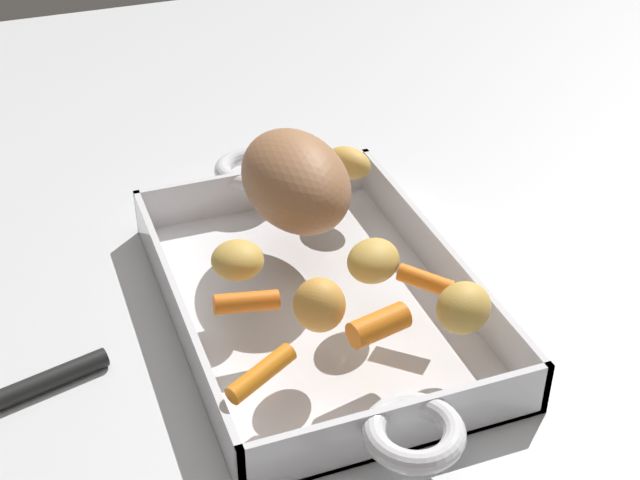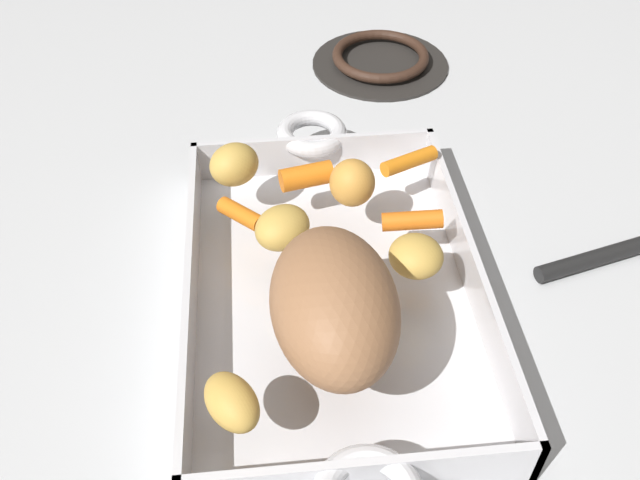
% 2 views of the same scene
% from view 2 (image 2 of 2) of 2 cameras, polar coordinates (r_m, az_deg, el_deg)
% --- Properties ---
extents(ground_plane, '(1.66, 1.66, 0.00)m').
position_cam_2_polar(ground_plane, '(0.61, 1.04, -5.10)').
color(ground_plane, silver).
extents(roasting_dish, '(0.47, 0.25, 0.05)m').
position_cam_2_polar(roasting_dish, '(0.60, 1.06, -4.19)').
color(roasting_dish, silver).
rests_on(roasting_dish, ground_plane).
extents(pork_roast, '(0.14, 0.10, 0.08)m').
position_cam_2_polar(pork_roast, '(0.49, 1.18, -5.38)').
color(pork_roast, '#9B6945').
rests_on(pork_roast, roasting_dish).
extents(baby_carrot_northwest, '(0.04, 0.06, 0.02)m').
position_cam_2_polar(baby_carrot_northwest, '(0.67, 7.39, 6.49)').
color(baby_carrot_northwest, orange).
rests_on(baby_carrot_northwest, roasting_dish).
extents(baby_carrot_southwest, '(0.02, 0.06, 0.02)m').
position_cam_2_polar(baby_carrot_southwest, '(0.60, 7.63, 1.61)').
color(baby_carrot_southwest, orange).
rests_on(baby_carrot_southwest, roasting_dish).
extents(baby_carrot_long, '(0.05, 0.04, 0.02)m').
position_cam_2_polar(baby_carrot_long, '(0.61, -6.54, 2.13)').
color(baby_carrot_long, orange).
rests_on(baby_carrot_long, roasting_dish).
extents(baby_carrot_northeast, '(0.03, 0.05, 0.02)m').
position_cam_2_polar(baby_carrot_northeast, '(0.64, -1.14, 5.30)').
color(baby_carrot_northeast, orange).
rests_on(baby_carrot_northeast, roasting_dish).
extents(potato_whole, '(0.06, 0.05, 0.03)m').
position_cam_2_polar(potato_whole, '(0.48, -7.30, -13.14)').
color(potato_whole, gold).
rests_on(potato_whole, roasting_dish).
extents(potato_halved, '(0.06, 0.06, 0.03)m').
position_cam_2_polar(potato_halved, '(0.56, 7.94, -1.32)').
color(potato_halved, gold).
rests_on(potato_halved, roasting_dish).
extents(potato_golden_large, '(0.04, 0.04, 0.04)m').
position_cam_2_polar(potato_golden_large, '(0.62, 2.68, 4.75)').
color(potato_golden_large, gold).
rests_on(potato_golden_large, roasting_dish).
extents(potato_golden_small, '(0.06, 0.06, 0.04)m').
position_cam_2_polar(potato_golden_small, '(0.64, -7.11, 6.21)').
color(potato_golden_small, gold).
rests_on(potato_golden_small, roasting_dish).
extents(potato_corner, '(0.07, 0.07, 0.03)m').
position_cam_2_polar(potato_corner, '(0.58, -3.13, 1.04)').
color(potato_corner, gold).
rests_on(potato_corner, roasting_dish).
extents(stove_burner_rear, '(0.17, 0.17, 0.02)m').
position_cam_2_polar(stove_burner_rear, '(0.92, 5.01, 14.65)').
color(stove_burner_rear, '#282623').
rests_on(stove_burner_rear, ground_plane).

